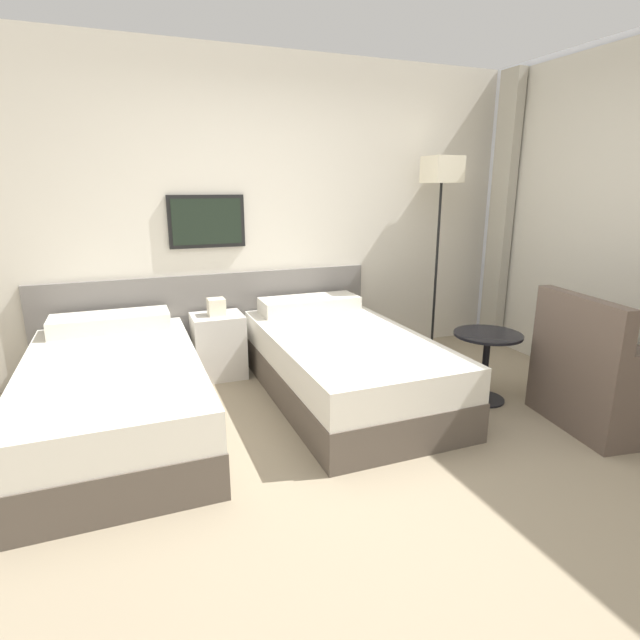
% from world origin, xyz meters
% --- Properties ---
extents(ground_plane, '(16.00, 16.00, 0.00)m').
position_xyz_m(ground_plane, '(0.00, 0.00, 0.00)').
color(ground_plane, gray).
extents(wall_headboard, '(10.00, 0.10, 2.70)m').
position_xyz_m(wall_headboard, '(-0.04, 2.04, 1.30)').
color(wall_headboard, beige).
rests_on(wall_headboard, ground_plane).
extents(bed_near_door, '(1.09, 2.02, 0.63)m').
position_xyz_m(bed_near_door, '(-1.42, 0.98, 0.26)').
color(bed_near_door, brown).
rests_on(bed_near_door, ground_plane).
extents(bed_near_window, '(1.09, 2.02, 0.63)m').
position_xyz_m(bed_near_window, '(0.23, 0.98, 0.26)').
color(bed_near_window, brown).
rests_on(bed_near_window, ground_plane).
extents(nightstand, '(0.42, 0.37, 0.69)m').
position_xyz_m(nightstand, '(-0.59, 1.75, 0.28)').
color(nightstand, beige).
rests_on(nightstand, ground_plane).
extents(floor_lamp, '(0.29, 0.29, 1.86)m').
position_xyz_m(floor_lamp, '(1.48, 1.63, 1.62)').
color(floor_lamp, black).
rests_on(floor_lamp, ground_plane).
extents(side_table, '(0.50, 0.50, 0.53)m').
position_xyz_m(side_table, '(1.19, 0.50, 0.38)').
color(side_table, black).
rests_on(side_table, ground_plane).
extents(armchair, '(0.91, 0.90, 0.91)m').
position_xyz_m(armchair, '(1.74, -0.13, 0.30)').
color(armchair, brown).
rests_on(armchair, ground_plane).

